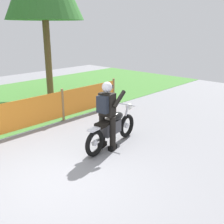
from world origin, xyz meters
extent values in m
cube|color=gray|center=(0.00, 0.00, -0.01)|extent=(24.00, 24.00, 0.02)
cylinder|color=olive|center=(2.39, 2.72, 0.53)|extent=(0.08, 0.08, 1.05)
cylinder|color=olive|center=(4.79, 2.72, 0.53)|extent=(0.08, 0.08, 1.05)
cube|color=orange|center=(1.20, 2.72, 0.54)|extent=(2.31, 0.02, 0.85)
cube|color=orange|center=(3.59, 2.72, 0.54)|extent=(2.31, 0.02, 0.85)
cylinder|color=brown|center=(4.07, 5.85, 1.58)|extent=(0.28, 0.28, 3.17)
torus|color=black|center=(2.75, 0.34, 0.32)|extent=(0.65, 0.20, 0.64)
cylinder|color=silver|center=(2.75, 0.34, 0.32)|extent=(0.15, 0.08, 0.14)
torus|color=black|center=(1.35, 0.14, 0.32)|extent=(0.65, 0.20, 0.64)
cylinder|color=silver|center=(1.35, 0.14, 0.32)|extent=(0.15, 0.08, 0.14)
cube|color=#38383D|center=(2.00, 0.23, 0.50)|extent=(0.63, 0.33, 0.32)
ellipsoid|color=black|center=(2.23, 0.26, 0.72)|extent=(0.55, 0.31, 0.22)
cube|color=black|center=(1.75, 0.20, 0.69)|extent=(0.59, 0.30, 0.10)
cube|color=silver|center=(1.35, 0.14, 0.67)|extent=(0.38, 0.21, 0.04)
cylinder|color=silver|center=(2.69, 0.33, 0.61)|extent=(0.24, 0.09, 0.57)
sphere|color=white|center=(2.84, 0.35, 0.85)|extent=(0.21, 0.21, 0.18)
cylinder|color=silver|center=(2.65, 0.33, 0.96)|extent=(0.12, 0.60, 0.03)
cylinder|color=silver|center=(1.68, 0.33, 0.26)|extent=(0.56, 0.15, 0.07)
cylinder|color=black|center=(1.83, 0.37, 0.43)|extent=(0.17, 0.17, 0.86)
cube|color=black|center=(1.83, 0.37, 0.06)|extent=(0.27, 0.15, 0.12)
cylinder|color=black|center=(1.87, 0.05, 0.43)|extent=(0.17, 0.17, 0.86)
cube|color=black|center=(1.87, 0.05, 0.06)|extent=(0.27, 0.15, 0.12)
cube|color=black|center=(1.85, 0.21, 1.14)|extent=(0.29, 0.39, 0.56)
cylinder|color=black|center=(2.00, 0.45, 1.26)|extent=(0.49, 0.17, 0.38)
cylinder|color=black|center=(2.06, 0.02, 1.26)|extent=(0.49, 0.17, 0.38)
sphere|color=silver|center=(1.85, 0.21, 1.56)|extent=(0.28, 0.28, 0.25)
cube|color=black|center=(1.95, 0.22, 1.56)|extent=(0.06, 0.18, 0.08)
cube|color=#1E232D|center=(1.68, 0.19, 1.18)|extent=(0.20, 0.30, 0.40)
camera|label=1|loc=(-2.59, -4.09, 2.91)|focal=43.24mm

